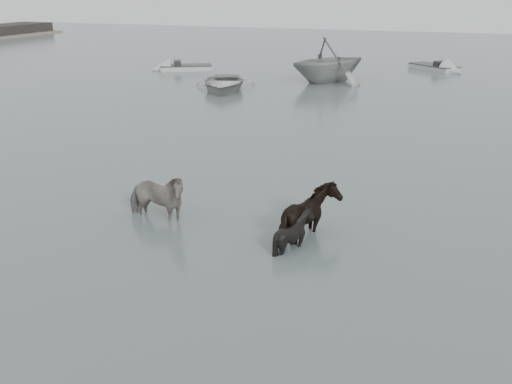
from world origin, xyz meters
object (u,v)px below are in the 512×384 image
pony_black (294,223)px  pony_dark (311,206)px  pony_pinto (155,190)px  rowboat_lead (223,81)px

pony_black → pony_dark: bearing=-43.5°
pony_pinto → pony_dark: (4.22, 0.27, 0.02)m
pony_dark → pony_black: 0.75m
pony_dark → pony_black: bearing=153.3°
pony_pinto → pony_black: bearing=-92.5°
rowboat_lead → pony_black: bearing=-80.9°
pony_dark → pony_black: pony_dark is taller
pony_pinto → rowboat_lead: (-6.29, 19.24, -0.29)m
pony_pinto → pony_dark: bearing=-83.0°
pony_dark → rowboat_lead: pony_dark is taller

